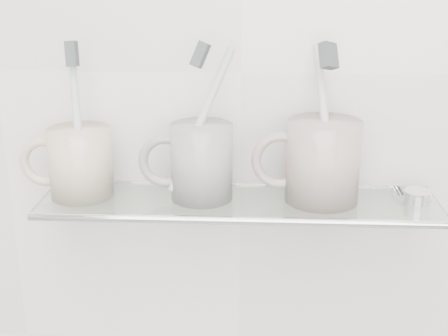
# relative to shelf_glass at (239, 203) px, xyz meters

# --- Properties ---
(wall_back) EXTENTS (2.50, 0.00, 2.50)m
(wall_back) POSITION_rel_shelf_glass_xyz_m (0.00, 0.06, 0.15)
(wall_back) COLOR silver
(wall_back) RESTS_ON ground
(shelf_glass) EXTENTS (0.50, 0.12, 0.01)m
(shelf_glass) POSITION_rel_shelf_glass_xyz_m (0.00, 0.00, 0.00)
(shelf_glass) COLOR silver
(shelf_glass) RESTS_ON wall_back
(shelf_rail) EXTENTS (0.50, 0.01, 0.01)m
(shelf_rail) POSITION_rel_shelf_glass_xyz_m (0.00, -0.06, 0.00)
(shelf_rail) COLOR silver
(shelf_rail) RESTS_ON shelf_glass
(bracket_left) EXTENTS (0.02, 0.03, 0.02)m
(bracket_left) POSITION_rel_shelf_glass_xyz_m (-0.21, 0.05, -0.01)
(bracket_left) COLOR silver
(bracket_left) RESTS_ON wall_back
(bracket_right) EXTENTS (0.02, 0.03, 0.02)m
(bracket_right) POSITION_rel_shelf_glass_xyz_m (0.21, 0.05, -0.01)
(bracket_right) COLOR silver
(bracket_right) RESTS_ON wall_back
(mug_left) EXTENTS (0.10, 0.10, 0.09)m
(mug_left) POSITION_rel_shelf_glass_xyz_m (-0.20, 0.00, 0.05)
(mug_left) COLOR beige
(mug_left) RESTS_ON shelf_glass
(mug_left_handle) EXTENTS (0.07, 0.01, 0.07)m
(mug_left_handle) POSITION_rel_shelf_glass_xyz_m (-0.25, 0.00, 0.05)
(mug_left_handle) COLOR beige
(mug_left_handle) RESTS_ON mug_left
(toothbrush_left) EXTENTS (0.02, 0.04, 0.19)m
(toothbrush_left) POSITION_rel_shelf_glass_xyz_m (-0.20, 0.00, 0.10)
(toothbrush_left) COLOR silver
(toothbrush_left) RESTS_ON mug_left
(bristles_left) EXTENTS (0.01, 0.03, 0.03)m
(bristles_left) POSITION_rel_shelf_glass_xyz_m (-0.20, 0.00, 0.19)
(bristles_left) COLOR #3B4144
(bristles_left) RESTS_ON toothbrush_left
(mug_center) EXTENTS (0.08, 0.08, 0.10)m
(mug_center) POSITION_rel_shelf_glass_xyz_m (-0.05, 0.00, 0.05)
(mug_center) COLOR silver
(mug_center) RESTS_ON shelf_glass
(mug_center_handle) EXTENTS (0.07, 0.01, 0.07)m
(mug_center_handle) POSITION_rel_shelf_glass_xyz_m (-0.09, 0.00, 0.05)
(mug_center_handle) COLOR silver
(mug_center_handle) RESTS_ON mug_center
(toothbrush_center) EXTENTS (0.08, 0.04, 0.18)m
(toothbrush_center) POSITION_rel_shelf_glass_xyz_m (-0.05, 0.00, 0.10)
(toothbrush_center) COLOR silver
(toothbrush_center) RESTS_ON mug_center
(bristles_center) EXTENTS (0.02, 0.03, 0.04)m
(bristles_center) POSITION_rel_shelf_glass_xyz_m (-0.05, 0.00, 0.19)
(bristles_center) COLOR #3B4144
(bristles_center) RESTS_ON toothbrush_center
(mug_right) EXTENTS (0.09, 0.09, 0.10)m
(mug_right) POSITION_rel_shelf_glass_xyz_m (0.10, 0.00, 0.06)
(mug_right) COLOR silver
(mug_right) RESTS_ON shelf_glass
(mug_right_handle) EXTENTS (0.07, 0.01, 0.07)m
(mug_right_handle) POSITION_rel_shelf_glass_xyz_m (0.05, 0.00, 0.06)
(mug_right_handle) COLOR silver
(mug_right_handle) RESTS_ON mug_right
(toothbrush_right) EXTENTS (0.04, 0.09, 0.18)m
(toothbrush_right) POSITION_rel_shelf_glass_xyz_m (0.10, 0.00, 0.10)
(toothbrush_right) COLOR beige
(toothbrush_right) RESTS_ON mug_right
(bristles_right) EXTENTS (0.03, 0.03, 0.04)m
(bristles_right) POSITION_rel_shelf_glass_xyz_m (0.10, 0.00, 0.19)
(bristles_right) COLOR #3B4144
(bristles_right) RESTS_ON toothbrush_right
(chrome_cap) EXTENTS (0.03, 0.03, 0.01)m
(chrome_cap) POSITION_rel_shelf_glass_xyz_m (0.22, 0.00, 0.01)
(chrome_cap) COLOR silver
(chrome_cap) RESTS_ON shelf_glass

